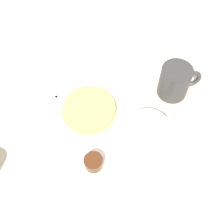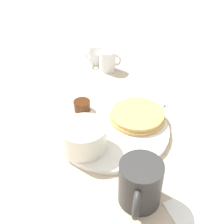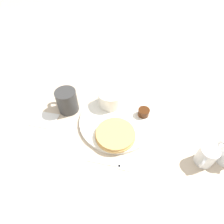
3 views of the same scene
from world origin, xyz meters
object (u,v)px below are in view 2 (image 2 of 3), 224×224
at_px(bowl, 84,136).
at_px(creamer_pitcher_far, 95,53).
at_px(coffee_mug, 140,184).
at_px(fork, 168,109).
at_px(plate, 112,129).
at_px(creamer_pitcher_near, 108,60).

distance_m(bowl, creamer_pitcher_far, 0.42).
bearing_deg(bowl, creamer_pitcher_far, -23.25).
height_order(coffee_mug, fork, coffee_mug).
distance_m(bowl, fork, 0.26).
relative_size(plate, coffee_mug, 2.72).
distance_m(plate, creamer_pitcher_far, 0.36).
height_order(creamer_pitcher_far, fork, creamer_pitcher_far).
xyz_separation_m(creamer_pitcher_near, fork, (-0.26, -0.06, -0.03)).
bearing_deg(creamer_pitcher_far, creamer_pitcher_near, -164.40).
bearing_deg(bowl, plate, -65.22).
distance_m(creamer_pitcher_far, fork, 0.34).
xyz_separation_m(plate, fork, (0.02, -0.17, -0.00)).
height_order(coffee_mug, creamer_pitcher_near, coffee_mug).
bearing_deg(plate, coffee_mug, 171.46).
xyz_separation_m(bowl, coffee_mug, (-0.16, -0.05, 0.00)).
height_order(creamer_pitcher_near, creamer_pitcher_far, same).
height_order(plate, fork, plate).
height_order(bowl, coffee_mug, coffee_mug).
xyz_separation_m(bowl, creamer_pitcher_near, (0.32, -0.18, -0.01)).
bearing_deg(creamer_pitcher_far, plate, 166.13).
bearing_deg(creamer_pitcher_far, bowl, 156.75).
xyz_separation_m(plate, creamer_pitcher_near, (0.28, -0.10, 0.03)).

